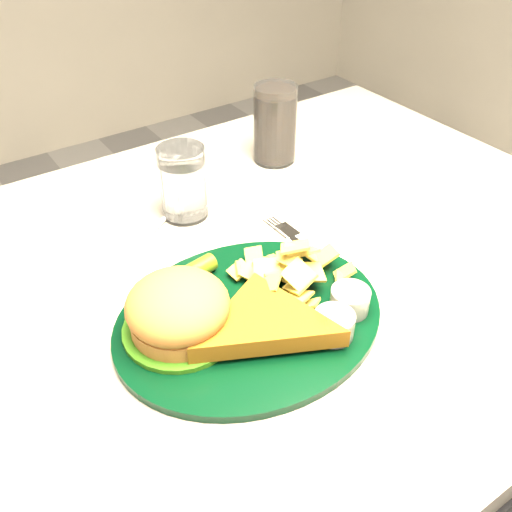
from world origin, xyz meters
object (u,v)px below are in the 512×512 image
(table, at_px, (231,443))
(fork_napkin, at_px, (315,256))
(dinner_plate, at_px, (249,298))
(cola_glass, at_px, (275,124))
(water_glass, at_px, (183,183))

(table, height_order, fork_napkin, fork_napkin)
(dinner_plate, height_order, cola_glass, cola_glass)
(table, relative_size, water_glass, 10.90)
(dinner_plate, xyz_separation_m, water_glass, (0.05, 0.25, 0.02))
(water_glass, relative_size, fork_napkin, 0.70)
(dinner_plate, bearing_deg, water_glass, 79.74)
(water_glass, xyz_separation_m, fork_napkin, (0.09, -0.20, -0.05))
(cola_glass, distance_m, fork_napkin, 0.30)
(dinner_plate, distance_m, cola_glass, 0.41)
(water_glass, relative_size, cola_glass, 0.83)
(water_glass, bearing_deg, cola_glass, 17.00)
(table, bearing_deg, fork_napkin, -18.89)
(table, xyz_separation_m, fork_napkin, (0.12, -0.04, 0.38))
(fork_napkin, bearing_deg, table, 160.29)
(dinner_plate, height_order, water_glass, water_glass)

